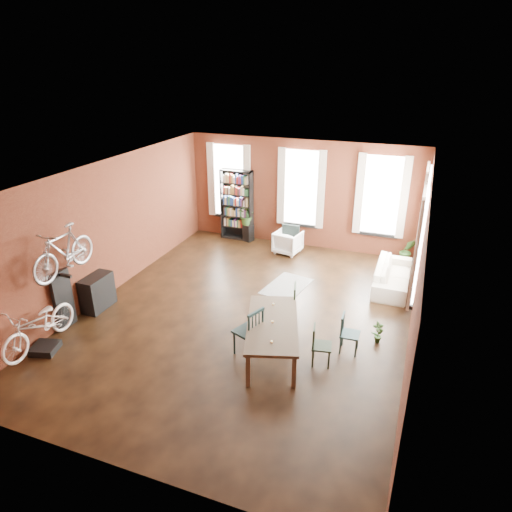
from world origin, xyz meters
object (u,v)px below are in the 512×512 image
at_px(dining_chair_d, 350,334).
at_px(dining_chair_c, 322,346).
at_px(cream_sofa, 393,272).
at_px(dining_chair_b, 286,305).
at_px(bookshelf, 237,205).
at_px(white_armchair, 288,241).
at_px(bike_trainer, 45,348).
at_px(plant_stand, 248,233).
at_px(dining_table, 272,338).
at_px(dining_chair_a, 248,331).
at_px(console_table, 97,292).
at_px(bicycle_floor, 35,306).

bearing_deg(dining_chair_d, dining_chair_c, 141.31).
distance_m(dining_chair_d, cream_sofa, 3.22).
relative_size(dining_chair_d, cream_sofa, 0.38).
bearing_deg(dining_chair_b, bookshelf, -160.12).
relative_size(dining_chair_b, dining_chair_c, 1.19).
bearing_deg(white_armchair, dining_chair_b, 116.18).
xyz_separation_m(bike_trainer, plant_stand, (1.59, 6.90, 0.20)).
height_order(dining_chair_b, bookshelf, bookshelf).
xyz_separation_m(dining_table, bike_trainer, (-4.21, -1.50, -0.29)).
height_order(dining_chair_b, cream_sofa, dining_chair_b).
relative_size(dining_chair_a, dining_chair_b, 1.08).
height_order(cream_sofa, plant_stand, cream_sofa).
relative_size(dining_chair_d, plant_stand, 1.49).
distance_m(dining_table, dining_chair_a, 0.49).
bearing_deg(bookshelf, console_table, -103.83).
distance_m(dining_table, cream_sofa, 4.24).
distance_m(dining_chair_b, cream_sofa, 3.33).
xyz_separation_m(dining_chair_b, dining_chair_c, (1.04, -1.08, -0.08)).
height_order(bookshelf, bicycle_floor, bookshelf).
bearing_deg(bike_trainer, dining_chair_c, 16.59).
xyz_separation_m(dining_chair_c, bicycle_floor, (-5.18, -1.55, 0.64)).
bearing_deg(bookshelf, dining_chair_d, -47.76).
height_order(dining_table, bookshelf, bookshelf).
xyz_separation_m(dining_table, dining_chair_d, (1.38, 0.61, 0.04)).
relative_size(dining_table, plant_stand, 3.89).
height_order(bike_trainer, plant_stand, plant_stand).
bearing_deg(dining_chair_b, bicycle_floor, -71.77).
height_order(dining_chair_c, bicycle_floor, bicycle_floor).
xyz_separation_m(dining_table, bicycle_floor, (-4.22, -1.51, 0.68)).
height_order(cream_sofa, bicycle_floor, bicycle_floor).
xyz_separation_m(dining_chair_c, dining_chair_d, (0.42, 0.57, 0.00)).
bearing_deg(dining_chair_c, bicycle_floor, 96.50).
xyz_separation_m(dining_chair_a, dining_chair_c, (1.40, 0.19, -0.12)).
xyz_separation_m(dining_chair_d, cream_sofa, (0.53, 3.17, 0.01)).
xyz_separation_m(dining_table, cream_sofa, (1.91, 3.78, 0.05)).
relative_size(white_armchair, plant_stand, 1.36).
height_order(dining_chair_b, bicycle_floor, bicycle_floor).
relative_size(dining_chair_b, bookshelf, 0.43).
height_order(white_armchair, bicycle_floor, bicycle_floor).
bearing_deg(bike_trainer, console_table, 93.37).
bearing_deg(dining_chair_c, dining_chair_b, 33.79).
xyz_separation_m(bike_trainer, bicycle_floor, (-0.01, -0.01, 0.96)).
bearing_deg(cream_sofa, dining_table, 153.20).
height_order(white_armchair, plant_stand, white_armchair).
bearing_deg(cream_sofa, dining_chair_d, 170.57).
bearing_deg(bike_trainer, bicycle_floor, -129.07).
bearing_deg(bookshelf, white_armchair, -16.85).
bearing_deg(white_armchair, bicycle_floor, 74.70).
bearing_deg(console_table, cream_sofa, 29.33).
xyz_separation_m(dining_chair_c, bike_trainer, (-5.17, -1.54, -0.33)).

